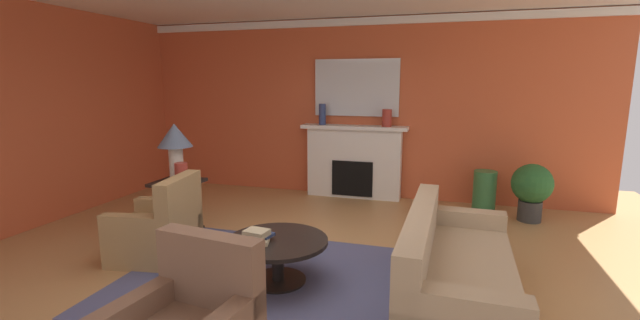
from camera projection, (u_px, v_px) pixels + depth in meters
name	position (u px, v px, depth m)	size (l,w,h in m)	color
ground_plane	(285.00, 272.00, 4.45)	(9.83, 9.83, 0.00)	tan
wall_fireplace	(353.00, 109.00, 7.32)	(8.16, 0.12, 3.02)	#C65633
wall_window	(17.00, 117.00, 5.53)	(0.12, 7.15, 3.02)	#C65633
crown_moulding	(354.00, 22.00, 6.98)	(8.16, 0.08, 0.12)	white
area_rug	(278.00, 281.00, 4.23)	(3.13, 2.36, 0.01)	#4C517A
fireplace	(354.00, 164.00, 7.27)	(1.80, 0.35, 1.25)	white
mantel_mirror	(356.00, 88.00, 7.15)	(1.44, 0.04, 0.95)	silver
sofa	(453.00, 275.00, 3.72)	(0.97, 2.13, 0.85)	tan
armchair_near_window	(158.00, 232.00, 4.76)	(0.90, 0.90, 0.95)	#9E7A4C
coffee_table	(278.00, 250.00, 4.17)	(1.00, 1.00, 0.45)	black
side_table	(179.00, 203.00, 5.56)	(0.56, 0.56, 0.70)	black
table_lamp	(175.00, 141.00, 5.41)	(0.44, 0.44, 0.75)	beige
vase_on_side_table	(181.00, 173.00, 5.33)	(0.16, 0.16, 0.27)	#9E3328
vase_tall_corner	(484.00, 192.00, 6.45)	(0.34, 0.34, 0.64)	#33703D
vase_mantel_left	(322.00, 114.00, 7.22)	(0.12, 0.12, 0.36)	navy
vase_mantel_right	(387.00, 118.00, 6.92)	(0.16, 0.16, 0.28)	#9E3328
book_red_cover	(257.00, 241.00, 4.04)	(0.23, 0.17, 0.04)	tan
book_art_folio	(261.00, 234.00, 4.13)	(0.25, 0.15, 0.03)	navy
book_small_novel	(257.00, 233.00, 4.05)	(0.22, 0.17, 0.06)	tan
potted_plant	(532.00, 188.00, 6.00)	(0.56, 0.56, 0.83)	#333333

